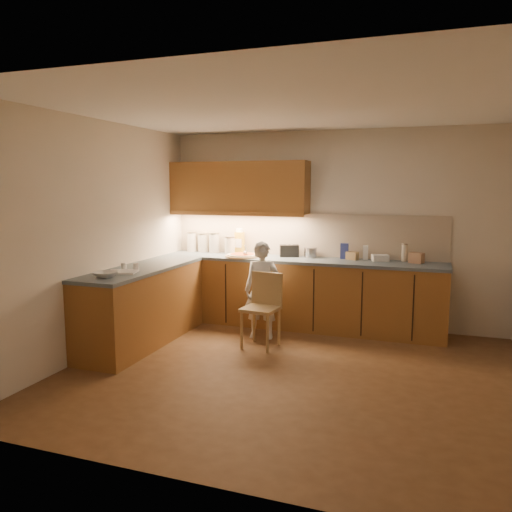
{
  "coord_description": "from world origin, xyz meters",
  "views": [
    {
      "loc": [
        1.25,
        -4.64,
        1.87
      ],
      "look_at": [
        -0.8,
        1.2,
        1.0
      ],
      "focal_mm": 35.0,
      "sensor_mm": 36.0,
      "label": 1
    }
  ],
  "objects_px": {
    "child": "(262,290)",
    "oil_jug": "(240,242)",
    "pizza_on_board": "(242,255)",
    "wooden_chair": "(263,304)",
    "toaster": "(289,251)"
  },
  "relations": [
    {
      "from": "child",
      "to": "wooden_chair",
      "type": "bearing_deg",
      "value": -77.82
    },
    {
      "from": "pizza_on_board",
      "to": "oil_jug",
      "type": "height_order",
      "value": "oil_jug"
    },
    {
      "from": "pizza_on_board",
      "to": "toaster",
      "type": "height_order",
      "value": "pizza_on_board"
    },
    {
      "from": "pizza_on_board",
      "to": "child",
      "type": "xyz_separation_m",
      "value": [
        0.46,
        -0.53,
        -0.34
      ]
    },
    {
      "from": "child",
      "to": "oil_jug",
      "type": "relative_size",
      "value": 3.33
    },
    {
      "from": "wooden_chair",
      "to": "oil_jug",
      "type": "distance_m",
      "value": 1.45
    },
    {
      "from": "pizza_on_board",
      "to": "wooden_chair",
      "type": "bearing_deg",
      "value": -55.08
    },
    {
      "from": "oil_jug",
      "to": "pizza_on_board",
      "type": "bearing_deg",
      "value": -62.07
    },
    {
      "from": "child",
      "to": "wooden_chair",
      "type": "xyz_separation_m",
      "value": [
        0.11,
        -0.28,
        -0.1
      ]
    },
    {
      "from": "child",
      "to": "oil_jug",
      "type": "xyz_separation_m",
      "value": [
        -0.62,
        0.83,
        0.49
      ]
    },
    {
      "from": "pizza_on_board",
      "to": "child",
      "type": "height_order",
      "value": "child"
    },
    {
      "from": "wooden_chair",
      "to": "oil_jug",
      "type": "relative_size",
      "value": 2.39
    },
    {
      "from": "wooden_chair",
      "to": "oil_jug",
      "type": "xyz_separation_m",
      "value": [
        -0.73,
        1.11,
        0.59
      ]
    },
    {
      "from": "child",
      "to": "oil_jug",
      "type": "height_order",
      "value": "oil_jug"
    },
    {
      "from": "oil_jug",
      "to": "toaster",
      "type": "distance_m",
      "value": 0.75
    }
  ]
}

